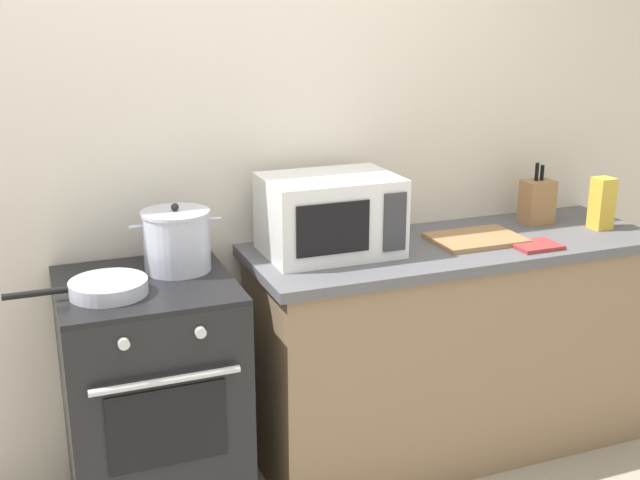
{
  "coord_description": "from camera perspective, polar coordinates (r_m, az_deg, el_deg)",
  "views": [
    {
      "loc": [
        -0.72,
        -2.01,
        1.85
      ],
      "look_at": [
        0.3,
        0.6,
        1.0
      ],
      "focal_mm": 44.33,
      "sensor_mm": 36.0,
      "label": 1
    }
  ],
  "objects": [
    {
      "name": "knife_block",
      "position": [
        3.55,
        15.4,
        2.7
      ],
      "size": [
        0.13,
        0.1,
        0.27
      ],
      "color": "#997047",
      "rests_on": "countertop_right"
    },
    {
      "name": "cutting_board",
      "position": [
        3.24,
        11.21,
        0.09
      ],
      "size": [
        0.36,
        0.26,
        0.02
      ],
      "primitive_type": "cube",
      "color": "#997047",
      "rests_on": "countertop_right"
    },
    {
      "name": "frying_pan",
      "position": [
        2.7,
        -15.15,
        -3.33
      ],
      "size": [
        0.46,
        0.26,
        0.05
      ],
      "color": "silver",
      "rests_on": "stove"
    },
    {
      "name": "lower_cabinet_right",
      "position": [
        3.39,
        9.44,
        -7.9
      ],
      "size": [
        1.64,
        0.56,
        0.88
      ],
      "primitive_type": "cube",
      "color": "#8C7051",
      "rests_on": "ground_plane"
    },
    {
      "name": "back_wall",
      "position": [
        3.2,
        -2.43,
        6.08
      ],
      "size": [
        4.4,
        0.1,
        2.5
      ],
      "primitive_type": "cube",
      "color": "silver",
      "rests_on": "ground_plane"
    },
    {
      "name": "pasta_box",
      "position": [
        3.54,
        19.69,
        2.51
      ],
      "size": [
        0.08,
        0.08,
        0.22
      ],
      "primitive_type": "cube",
      "color": "gold",
      "rests_on": "countertop_right"
    },
    {
      "name": "stove",
      "position": [
        2.98,
        -11.97,
        -11.33
      ],
      "size": [
        0.6,
        0.64,
        0.92
      ],
      "color": "black",
      "rests_on": "ground_plane"
    },
    {
      "name": "stock_pot",
      "position": [
        2.86,
        -10.3,
        -0.04
      ],
      "size": [
        0.33,
        0.24,
        0.25
      ],
      "color": "silver",
      "rests_on": "stove"
    },
    {
      "name": "oven_mitt",
      "position": [
        3.22,
        15.33,
        -0.4
      ],
      "size": [
        0.18,
        0.14,
        0.02
      ],
      "primitive_type": "cube",
      "color": "#993333",
      "rests_on": "countertop_right"
    },
    {
      "name": "countertop_right",
      "position": [
        3.23,
        9.83,
        -0.47
      ],
      "size": [
        1.7,
        0.6,
        0.04
      ],
      "primitive_type": "cube",
      "color": "#59595E",
      "rests_on": "lower_cabinet_right"
    },
    {
      "name": "microwave",
      "position": [
        3.0,
        0.71,
        1.83
      ],
      "size": [
        0.5,
        0.37,
        0.3
      ],
      "color": "white",
      "rests_on": "countertop_right"
    }
  ]
}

